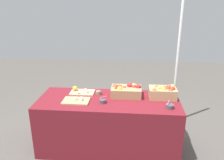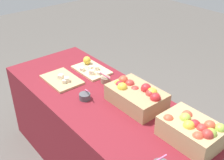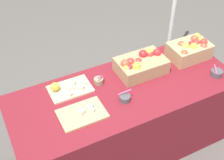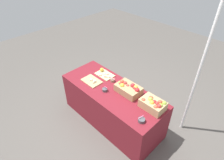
# 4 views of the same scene
# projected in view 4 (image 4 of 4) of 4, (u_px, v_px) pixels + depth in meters

# --- Properties ---
(ground_plane) EXTENTS (10.00, 10.00, 0.00)m
(ground_plane) POSITION_uv_depth(u_px,v_px,m) (112.00, 119.00, 3.68)
(ground_plane) COLOR #56514C
(table) EXTENTS (1.90, 0.76, 0.74)m
(table) POSITION_uv_depth(u_px,v_px,m) (112.00, 105.00, 3.46)
(table) COLOR maroon
(table) RESTS_ON ground_plane
(apple_crate_left) EXTENTS (0.36, 0.25, 0.18)m
(apple_crate_left) POSITION_uv_depth(u_px,v_px,m) (153.00, 104.00, 2.83)
(apple_crate_left) COLOR tan
(apple_crate_left) RESTS_ON table
(apple_crate_middle) EXTENTS (0.41, 0.28, 0.18)m
(apple_crate_middle) POSITION_uv_depth(u_px,v_px,m) (128.00, 88.00, 3.14)
(apple_crate_middle) COLOR tan
(apple_crate_middle) RESTS_ON table
(cutting_board_front) EXTENTS (0.35, 0.24, 0.06)m
(cutting_board_front) POSITION_uv_depth(u_px,v_px,m) (92.00, 81.00, 3.41)
(cutting_board_front) COLOR tan
(cutting_board_front) RESTS_ON table
(cutting_board_back) EXTENTS (0.34, 0.23, 0.09)m
(cutting_board_back) POSITION_uv_depth(u_px,v_px,m) (104.00, 74.00, 3.57)
(cutting_board_back) COLOR #D1B284
(cutting_board_back) RESTS_ON table
(sample_bowl_near) EXTENTS (0.10, 0.10, 0.10)m
(sample_bowl_near) POSITION_uv_depth(u_px,v_px,m) (142.00, 120.00, 2.67)
(sample_bowl_near) COLOR #4C4C51
(sample_bowl_near) RESTS_ON table
(sample_bowl_mid) EXTENTS (0.09, 0.08, 0.10)m
(sample_bowl_mid) POSITION_uv_depth(u_px,v_px,m) (113.00, 80.00, 3.40)
(sample_bowl_mid) COLOR gray
(sample_bowl_mid) RESTS_ON table
(sample_bowl_far) EXTENTS (0.10, 0.09, 0.10)m
(sample_bowl_far) POSITION_uv_depth(u_px,v_px,m) (105.00, 90.00, 3.19)
(sample_bowl_far) COLOR #4C4C51
(sample_bowl_far) RESTS_ON table
(tent_pole) EXTENTS (0.04, 0.04, 2.27)m
(tent_pole) POSITION_uv_depth(u_px,v_px,m) (197.00, 77.00, 2.85)
(tent_pole) COLOR white
(tent_pole) RESTS_ON ground_plane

